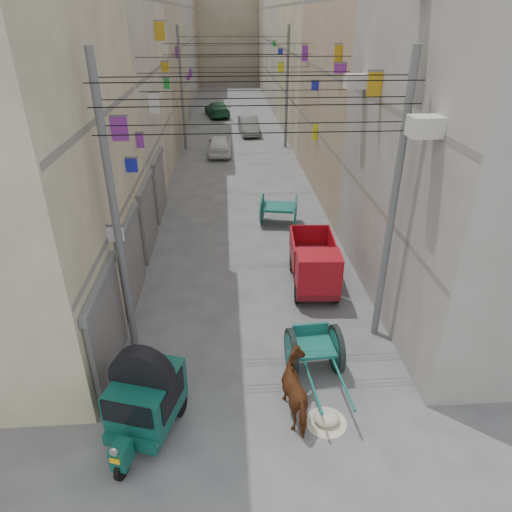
{
  "coord_description": "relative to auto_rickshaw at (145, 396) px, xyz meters",
  "views": [
    {
      "loc": [
        -0.74,
        -4.91,
        8.58
      ],
      "look_at": [
        0.02,
        6.5,
        2.51
      ],
      "focal_mm": 32.0,
      "sensor_mm": 36.0,
      "label": 1
    }
  ],
  "objects": [
    {
      "name": "building_row_left",
      "position": [
        -5.28,
        31.35,
        5.42
      ],
      "size": [
        8.0,
        62.0,
        14.0
      ],
      "color": "beige",
      "rests_on": "ground"
    },
    {
      "name": "building_row_right",
      "position": [
        10.71,
        31.35,
        5.42
      ],
      "size": [
        8.0,
        62.0,
        14.0
      ],
      "color": "#9C9792",
      "rests_on": "ground"
    },
    {
      "name": "end_cap_building",
      "position": [
        2.72,
        63.23,
        5.46
      ],
      "size": [
        22.0,
        10.0,
        13.0
      ],
      "primitive_type": "cube",
      "color": "tan",
      "rests_on": "ground"
    },
    {
      "name": "shutters_left",
      "position": [
        -1.2,
        7.6,
        0.46
      ],
      "size": [
        0.18,
        14.4,
        2.88
      ],
      "color": "#525258",
      "rests_on": "ground"
    },
    {
      "name": "signboards",
      "position": [
        2.71,
        18.88,
        2.39
      ],
      "size": [
        8.22,
        40.52,
        5.67
      ],
      "color": "#1921AF",
      "rests_on": "ground"
    },
    {
      "name": "ac_units",
      "position": [
        6.37,
        4.89,
        6.4
      ],
      "size": [
        0.7,
        6.55,
        3.35
      ],
      "color": "beige",
      "rests_on": "ground"
    },
    {
      "name": "utility_poles",
      "position": [
        2.72,
        14.23,
        2.96
      ],
      "size": [
        7.4,
        22.2,
        8.0
      ],
      "color": "#5A5B5D",
      "rests_on": "ground"
    },
    {
      "name": "overhead_cables",
      "position": [
        2.72,
        11.63,
        5.73
      ],
      "size": [
        7.4,
        22.52,
        1.12
      ],
      "color": "black",
      "rests_on": "ground"
    },
    {
      "name": "auto_rickshaw",
      "position": [
        0.0,
        0.0,
        0.0
      ],
      "size": [
        1.9,
        2.59,
        1.76
      ],
      "rotation": [
        0.0,
        0.0,
        -0.3
      ],
      "color": "black",
      "rests_on": "ground"
    },
    {
      "name": "tonga_cart",
      "position": [
        4.15,
        1.72,
        -0.35
      ],
      "size": [
        1.45,
        2.98,
        1.31
      ],
      "rotation": [
        0.0,
        0.0,
        0.07
      ],
      "color": "black",
      "rests_on": "ground"
    },
    {
      "name": "mini_truck",
      "position": [
        4.89,
        5.7,
        -0.16
      ],
      "size": [
        1.65,
        3.34,
        1.83
      ],
      "rotation": [
        0.0,
        0.0,
        -0.06
      ],
      "color": "black",
      "rests_on": "ground"
    },
    {
      "name": "second_cart",
      "position": [
        4.3,
        11.52,
        -0.27
      ],
      "size": [
        1.86,
        1.71,
        1.43
      ],
      "rotation": [
        0.0,
        0.0,
        -0.19
      ],
      "color": "#13574C",
      "rests_on": "ground"
    },
    {
      "name": "feed_sack",
      "position": [
        4.15,
        -0.12,
        -0.88
      ],
      "size": [
        0.61,
        0.49,
        0.3
      ],
      "primitive_type": "ellipsoid",
      "color": "beige",
      "rests_on": "ground"
    },
    {
      "name": "horse",
      "position": [
        3.55,
        0.23,
        -0.3
      ],
      "size": [
        1.09,
        1.85,
        1.47
      ],
      "primitive_type": "imported",
      "rotation": [
        0.0,
        0.0,
        3.32
      ],
      "color": "#5E2F16",
      "rests_on": "ground"
    },
    {
      "name": "distant_car_white",
      "position": [
        1.57,
        23.58,
        -0.37
      ],
      "size": [
        1.62,
        3.94,
        1.34
      ],
      "primitive_type": "imported",
      "rotation": [
        0.0,
        0.0,
        3.13
      ],
      "color": "white",
      "rests_on": "ground"
    },
    {
      "name": "distant_car_grey",
      "position": [
        3.89,
        29.48,
        -0.37
      ],
      "size": [
        1.71,
        4.16,
        1.34
      ],
      "primitive_type": "imported",
      "rotation": [
        0.0,
        0.0,
        0.07
      ],
      "color": "#5E6361",
      "rests_on": "ground"
    },
    {
      "name": "distant_car_green",
      "position": [
        1.29,
        36.9,
        -0.37
      ],
      "size": [
        2.66,
        4.83,
        1.33
      ],
      "primitive_type": "imported",
      "rotation": [
        0.0,
        0.0,
        3.33
      ],
      "color": "#205D39",
      "rests_on": "ground"
    }
  ]
}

